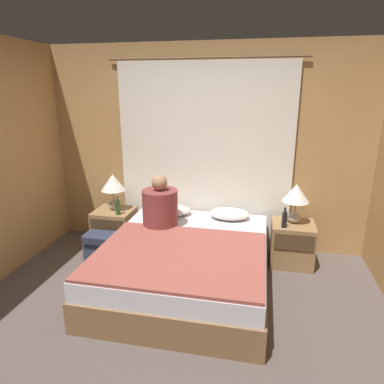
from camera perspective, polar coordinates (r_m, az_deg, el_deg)
ground_plane at (r=3.12m, az=-4.34°, el=-22.42°), size 16.00×16.00×0.00m
wall_back at (r=4.29m, az=2.18°, el=7.13°), size 4.06×0.06×2.50m
curtain_panel at (r=4.24m, az=2.02°, el=5.76°), size 2.34×0.02×2.32m
bed at (r=3.61m, az=-0.96°, el=-11.88°), size 1.63×1.93×0.48m
nightstand_left at (r=4.53m, az=-12.74°, el=-5.92°), size 0.48×0.46×0.50m
nightstand_right at (r=4.18m, az=16.31°, el=-8.24°), size 0.48×0.46×0.50m
lamp_left at (r=4.38m, az=-13.00°, el=1.11°), size 0.30×0.30×0.46m
lamp_right at (r=4.01m, az=16.93°, el=-0.65°), size 0.30×0.30×0.46m
pillow_left at (r=4.24m, az=-3.45°, el=-2.95°), size 0.48×0.33×0.12m
pillow_right at (r=4.12m, az=6.25°, el=-3.63°), size 0.48×0.33×0.12m
blanket_on_bed at (r=3.23m, az=-2.18°, el=-10.41°), size 1.57×1.26×0.03m
person_left_in_bed at (r=3.84m, az=-5.34°, el=-2.41°), size 0.40×0.40×0.60m
beer_bottle_on_left_stand at (r=4.25m, az=-12.25°, el=-2.47°), size 0.06×0.06×0.24m
beer_bottle_on_right_stand at (r=3.92m, az=15.14°, el=-4.43°), size 0.06×0.06×0.23m
backpack_on_floor at (r=4.18m, az=-14.95°, el=-8.75°), size 0.35×0.25×0.36m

